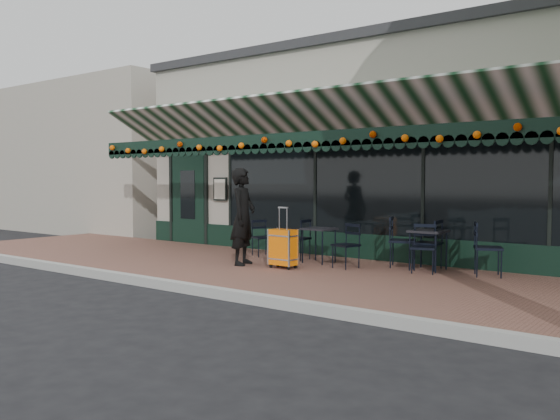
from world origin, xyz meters
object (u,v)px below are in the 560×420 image
Objects in this scene: chair_a_front at (424,248)px; chair_b_left at (298,239)px; chair_b_front at (346,246)px; chair_solo at (262,238)px; cafe_table_a at (428,234)px; chair_a_right at (488,249)px; chair_a_left at (428,244)px; woman at (243,217)px; cafe_table_b at (319,231)px; chair_b_right at (402,241)px; suitcase at (283,248)px.

chair_b_left is at bearing 160.87° from chair_a_front.
chair_solo is at bearing -176.40° from chair_b_front.
cafe_table_a is 0.78× the size of chair_a_right.
chair_a_front reaches higher than chair_solo.
woman is at bearing -65.25° from chair_a_left.
chair_a_front is at bearing 84.43° from chair_a_right.
chair_a_left is at bearing 13.60° from cafe_table_b.
chair_b_right is (-0.46, -0.05, 0.02)m from chair_a_left.
chair_solo is (-3.56, 0.06, -0.04)m from chair_a_front.
chair_a_left is at bearing -104.30° from chair_b_right.
chair_b_left is at bearing 167.94° from cafe_table_b.
chair_a_left reaches higher than cafe_table_a.
chair_a_left is 1.19× the size of chair_solo.
chair_a_left is 2.57m from chair_b_left.
chair_a_front is 2.67m from chair_b_left.
chair_a_left is (2.94, 1.56, -0.45)m from woman.
chair_a_right reaches higher than cafe_table_b.
woman reaches higher than chair_b_front.
suitcase is 1.17× the size of chair_b_right.
suitcase is 1.55× the size of cafe_table_a.
chair_b_right is at bearing 95.97° from chair_b_left.
chair_solo is (-3.44, -0.38, -0.07)m from chair_a_left.
chair_a_left is (2.09, 1.46, 0.08)m from suitcase.
cafe_table_a is 2.63m from chair_b_left.
chair_b_left reaches higher than chair_b_front.
chair_a_front is 0.70m from chair_b_right.
chair_b_right is (2.09, 0.31, 0.06)m from chair_b_left.
chair_b_left is (-2.55, -0.36, -0.04)m from chair_a_left.
cafe_table_a is at bearing 41.00° from chair_b_front.
woman reaches higher than cafe_table_a.
cafe_table_b is 0.74× the size of chair_a_left.
woman is at bearing -154.20° from cafe_table_a.
chair_a_right is 1.56m from chair_b_right.
woman is at bearing -171.72° from suitcase.
chair_b_front is at bearing 82.20° from chair_a_right.
chair_solo is at bearing 142.88° from suitcase.
chair_b_front reaches higher than chair_solo.
chair_a_front is 1.37m from chair_b_front.
chair_solo is (-3.50, -0.27, -0.25)m from cafe_table_a.
chair_a_front is at bearing 27.67° from chair_b_front.
chair_b_right is 3.00m from chair_solo.
chair_a_right is (1.09, -0.12, 0.00)m from chair_a_left.
chair_a_front is (-0.98, -0.32, -0.03)m from chair_a_right.
suitcase is 3.46m from chair_a_right.
chair_b_left is (-0.46, 1.10, 0.04)m from suitcase.
cafe_table_a is at bearing -83.09° from woman.
woman is 1.93× the size of chair_b_right.
woman is 2.14× the size of chair_a_front.
suitcase is 1.43× the size of chair_solo.
woman is at bearing -131.64° from cafe_table_b.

